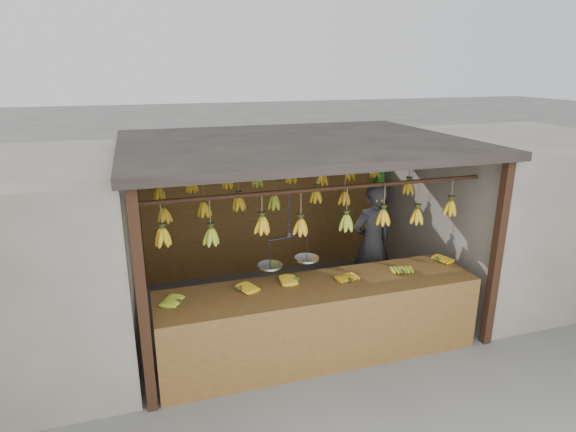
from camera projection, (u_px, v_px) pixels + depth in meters
name	position (u px, v px, depth m)	size (l,w,h in m)	color
ground	(294.00, 310.00, 6.78)	(80.00, 80.00, 0.00)	#5B5B57
stall	(287.00, 168.00, 6.49)	(4.30, 3.30, 2.40)	black
neighbor_right	(514.00, 210.00, 7.48)	(3.00, 3.00, 2.30)	slate
counter	(324.00, 305.00, 5.43)	(3.72, 0.85, 0.96)	brown
hanging_bananas	(295.00, 199.00, 6.29)	(3.60, 2.25, 0.39)	gold
balance_scale	(289.00, 258.00, 5.38)	(0.73, 0.35, 0.83)	black
vendor	(372.00, 243.00, 6.89)	(0.63, 0.41, 1.73)	#262628
bag_bundles	(377.00, 204.00, 8.26)	(0.08, 0.26, 1.25)	#199926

